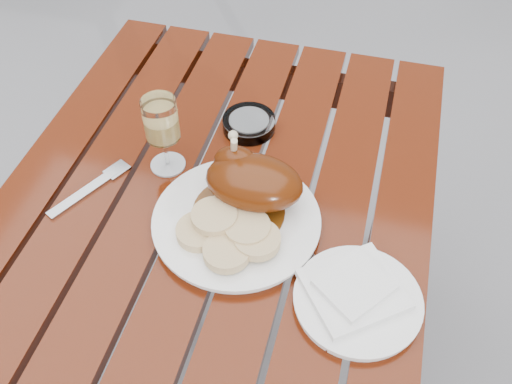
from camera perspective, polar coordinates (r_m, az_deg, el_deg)
table at (r=1.34m, az=-4.31°, el=-13.48°), size 0.80×1.20×0.75m
dinner_plate at (r=1.02m, az=-1.96°, el=-2.99°), size 0.34×0.34×0.02m
roast_duck at (r=1.00m, az=-0.54°, el=1.14°), size 0.19×0.18×0.13m
bread_dumplings at (r=0.97m, az=-2.75°, el=-4.15°), size 0.18×0.14×0.03m
wine_glass at (r=1.08m, az=-9.25°, el=5.64°), size 0.07×0.07×0.16m
side_plate at (r=0.94m, az=10.12°, el=-10.66°), size 0.27×0.27×0.02m
napkin at (r=0.93m, az=9.71°, el=-9.58°), size 0.19×0.19×0.01m
ashtray at (r=1.19m, az=-0.71°, el=6.84°), size 0.13×0.13×0.03m
fork at (r=1.12m, az=-16.64°, el=0.06°), size 0.09×0.16×0.01m
knife at (r=0.95m, az=5.78°, el=-9.16°), size 0.12×0.22×0.01m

